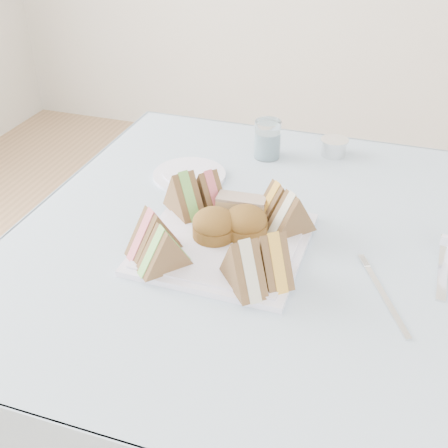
% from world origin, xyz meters
% --- Properties ---
extents(table, '(0.90, 0.90, 0.74)m').
position_xyz_m(table, '(0.00, 0.00, 0.37)').
color(table, brown).
rests_on(table, floor).
extents(tablecloth, '(1.02, 1.02, 0.01)m').
position_xyz_m(tablecloth, '(0.00, 0.00, 0.74)').
color(tablecloth, '#A4BED4').
rests_on(tablecloth, table).
extents(serving_plate, '(0.31, 0.31, 0.01)m').
position_xyz_m(serving_plate, '(-0.09, -0.06, 0.75)').
color(serving_plate, white).
rests_on(serving_plate, tablecloth).
extents(sandwich_fl_a, '(0.10, 0.11, 0.09)m').
position_xyz_m(sandwich_fl_a, '(-0.20, -0.13, 0.80)').
color(sandwich_fl_a, brown).
rests_on(sandwich_fl_a, serving_plate).
extents(sandwich_fl_b, '(0.10, 0.10, 0.09)m').
position_xyz_m(sandwich_fl_b, '(-0.16, -0.17, 0.80)').
color(sandwich_fl_b, brown).
rests_on(sandwich_fl_b, serving_plate).
extents(sandwich_fr_a, '(0.10, 0.11, 0.09)m').
position_xyz_m(sandwich_fr_a, '(0.02, -0.13, 0.80)').
color(sandwich_fr_a, brown).
rests_on(sandwich_fr_a, serving_plate).
extents(sandwich_fr_b, '(0.10, 0.11, 0.09)m').
position_xyz_m(sandwich_fr_b, '(-0.02, -0.17, 0.80)').
color(sandwich_fr_b, brown).
rests_on(sandwich_fr_b, serving_plate).
extents(sandwich_bl_a, '(0.11, 0.10, 0.09)m').
position_xyz_m(sandwich_bl_a, '(-0.20, 0.01, 0.80)').
color(sandwich_bl_a, brown).
rests_on(sandwich_bl_a, serving_plate).
extents(sandwich_bl_b, '(0.10, 0.09, 0.08)m').
position_xyz_m(sandwich_bl_b, '(-0.16, 0.05, 0.80)').
color(sandwich_bl_b, brown).
rests_on(sandwich_bl_b, serving_plate).
extents(sandwich_br_a, '(0.10, 0.10, 0.09)m').
position_xyz_m(sandwich_br_a, '(0.02, 0.01, 0.80)').
color(sandwich_br_a, brown).
rests_on(sandwich_br_a, serving_plate).
extents(sandwich_br_b, '(0.10, 0.09, 0.08)m').
position_xyz_m(sandwich_br_b, '(-0.01, 0.05, 0.80)').
color(sandwich_br_b, brown).
rests_on(sandwich_br_b, serving_plate).
extents(scone_left, '(0.09, 0.09, 0.06)m').
position_xyz_m(scone_left, '(-0.11, -0.05, 0.79)').
color(scone_left, brown).
rests_on(scone_left, serving_plate).
extents(scone_right, '(0.10, 0.10, 0.06)m').
position_xyz_m(scone_right, '(-0.05, -0.03, 0.79)').
color(scone_right, brown).
rests_on(scone_right, serving_plate).
extents(pastry_slice, '(0.10, 0.05, 0.05)m').
position_xyz_m(pastry_slice, '(-0.08, 0.03, 0.78)').
color(pastry_slice, tan).
rests_on(pastry_slice, serving_plate).
extents(side_plate, '(0.22, 0.22, 0.01)m').
position_xyz_m(side_plate, '(-0.25, 0.18, 0.75)').
color(side_plate, white).
rests_on(side_plate, tablecloth).
extents(water_glass, '(0.08, 0.08, 0.09)m').
position_xyz_m(water_glass, '(-0.11, 0.33, 0.79)').
color(water_glass, white).
rests_on(water_glass, tablecloth).
extents(tea_strainer, '(0.09, 0.09, 0.04)m').
position_xyz_m(tea_strainer, '(0.05, 0.40, 0.77)').
color(tea_strainer, silver).
rests_on(tea_strainer, tablecloth).
extents(knife, '(0.02, 0.21, 0.00)m').
position_xyz_m(knife, '(0.31, 0.00, 0.75)').
color(knife, silver).
rests_on(knife, tablecloth).
extents(fork, '(0.09, 0.17, 0.00)m').
position_xyz_m(fork, '(0.22, -0.13, 0.75)').
color(fork, silver).
rests_on(fork, tablecloth).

